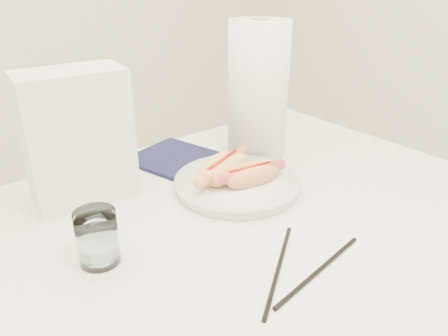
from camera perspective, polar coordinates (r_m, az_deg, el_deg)
table at (r=0.80m, az=-1.48°, el=-11.59°), size 1.20×0.80×0.75m
plate at (r=0.88m, az=1.72°, el=-2.22°), size 0.26×0.26×0.02m
hotdog_left at (r=0.88m, az=-0.19°, el=-0.09°), size 0.17×0.11×0.05m
hotdog_right at (r=0.86m, az=3.39°, el=-0.92°), size 0.15×0.08×0.04m
water_glass at (r=0.69m, az=-16.17°, el=-8.67°), size 0.06×0.06×0.09m
chopstick_near at (r=0.68m, az=7.10°, el=-12.82°), size 0.18×0.13×0.01m
chopstick_far at (r=0.68m, az=12.27°, el=-12.89°), size 0.22×0.04×0.01m
napkin_box at (r=0.85m, az=-18.51°, el=3.85°), size 0.20×0.12×0.25m
navy_napkin at (r=1.03m, az=-6.70°, el=1.35°), size 0.21×0.21×0.01m
paper_towel_roll at (r=1.01m, az=4.44°, el=10.05°), size 0.14×0.14×0.31m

